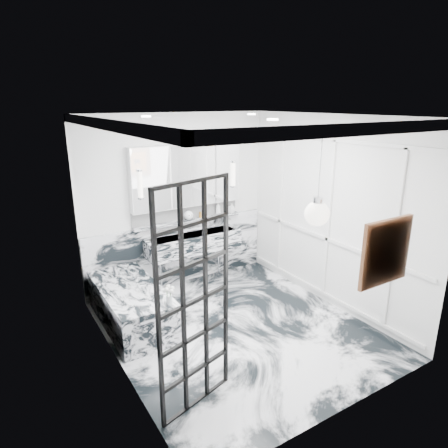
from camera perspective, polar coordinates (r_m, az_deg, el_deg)
floor at (r=5.62m, az=1.98°, el=-14.69°), size 3.60×3.60×0.00m
ceiling at (r=4.77m, az=2.34°, el=15.20°), size 3.60×3.60×0.00m
wall_back at (r=6.53m, az=-6.66°, el=3.22°), size 3.60×0.00×3.60m
wall_front at (r=3.77m, az=17.69°, el=-8.27°), size 3.60×0.00×3.60m
wall_left at (r=4.39m, az=-15.58°, el=-4.39°), size 0.00×3.60×3.60m
wall_right at (r=6.02m, az=14.92°, el=1.54°), size 0.00×3.60×3.60m
marble_clad_back at (r=6.77m, az=-6.32°, el=-4.02°), size 3.18×0.05×1.05m
marble_clad_left at (r=4.41m, az=-15.33°, el=-5.08°), size 0.02×3.56×2.68m
panel_molding at (r=6.03m, az=14.72°, el=0.60°), size 0.03×3.40×2.30m
soap_bottle_a at (r=6.83m, az=-0.86°, el=2.25°), size 0.11×0.11×0.23m
soap_bottle_b at (r=6.97m, az=1.05°, el=2.31°), size 0.09×0.09×0.17m
soap_bottle_c at (r=6.98m, az=1.16°, el=2.25°), size 0.14×0.14×0.15m
face_pot at (r=6.57m, az=-5.10°, el=1.24°), size 0.16×0.16×0.16m
amber_bottle at (r=6.68m, az=-3.41°, el=1.31°), size 0.04×0.04×0.10m
flower_vase at (r=5.08m, az=-7.84°, el=-10.63°), size 0.08×0.08×0.12m
crittall_door at (r=3.85m, az=-4.20°, el=-10.95°), size 0.86×0.28×2.30m
artwork at (r=4.08m, az=22.12°, el=-3.73°), size 0.55×0.05×0.55m
pendant_light at (r=4.01m, az=13.14°, el=1.44°), size 0.24×0.24×0.24m
trough_sink at (r=6.58m, az=-4.37°, el=-2.71°), size 1.60×0.45×0.30m
ledge at (r=6.61m, az=-5.10°, el=0.48°), size 1.90×0.14×0.04m
subway_tile at (r=6.63m, az=-5.37°, el=1.72°), size 1.90×0.03×0.23m
mirror_cabinet at (r=6.44m, az=-5.29°, el=6.89°), size 1.90×0.16×1.00m
sconce_left at (r=6.05m, az=-11.87°, el=5.53°), size 0.07×0.07×0.40m
sconce_right at (r=6.77m, az=1.35°, el=7.11°), size 0.07×0.07×0.40m
bathtub at (r=5.74m, az=-13.16°, el=-11.23°), size 0.75×1.65×0.55m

